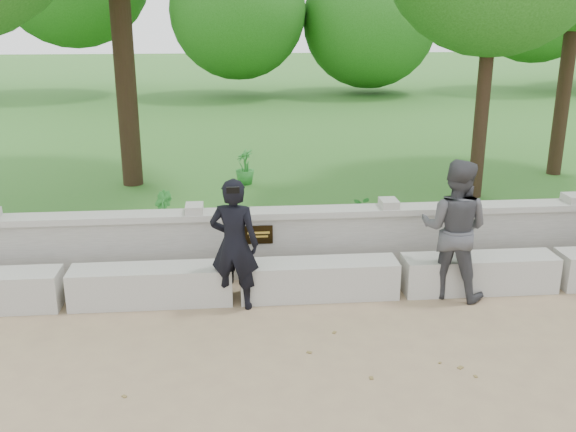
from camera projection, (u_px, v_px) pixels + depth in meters
ground at (240, 386)px, 5.94m from camera, size 80.00×80.00×0.00m
lawn at (230, 123)px, 19.19m from camera, size 40.00×22.00×0.25m
concrete_bench at (236, 282)px, 7.68m from camera, size 11.90×0.45×0.45m
parapet_wall at (235, 243)px, 8.27m from camera, size 12.50×0.35×0.90m
man_main at (234, 244)px, 7.33m from camera, size 0.64×0.59×1.56m
visitor_left at (454, 229)px, 7.62m from camera, size 1.04×0.97×1.70m
shrub_b at (162, 213)px, 9.17m from camera, size 0.38×0.42×0.63m
shrub_c at (369, 219)px, 9.09m from camera, size 0.51×0.45×0.52m
shrub_d at (245, 167)px, 11.86m from camera, size 0.45×0.47×0.65m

